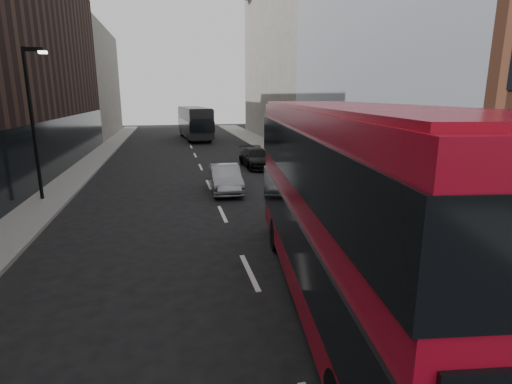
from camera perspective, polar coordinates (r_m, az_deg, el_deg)
sidewalk_right at (r=29.63m, az=6.88°, el=3.90°), size 3.00×80.00×0.15m
sidewalk_left at (r=28.65m, az=-23.93°, el=2.48°), size 2.00×80.00×0.15m
building_modern_block at (r=27.64m, az=18.97°, el=23.08°), size 5.03×22.00×20.00m
building_victorian at (r=48.72m, az=4.11°, el=19.04°), size 6.50×24.00×21.00m
building_left_mid at (r=33.98m, az=-29.40°, el=15.27°), size 5.00×24.00×14.00m
building_left_far at (r=55.41m, az=-22.71°, el=14.13°), size 5.00×20.00×13.00m
street_lamp at (r=21.50m, az=-29.21°, el=9.66°), size 1.06×0.22×7.00m
red_bus at (r=9.44m, az=13.34°, el=-1.15°), size 4.37×12.20×4.84m
grey_bus at (r=48.06m, az=-8.78°, el=9.82°), size 3.54×11.55×3.68m
car_a at (r=16.19m, az=8.05°, el=-2.24°), size 1.81×3.88×1.29m
car_b at (r=21.42m, az=-4.41°, el=1.95°), size 1.66×4.37×1.42m
car_c at (r=28.69m, az=0.08°, el=4.90°), size 2.04×4.72×1.35m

